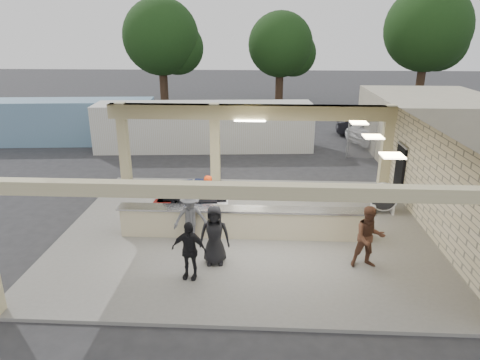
# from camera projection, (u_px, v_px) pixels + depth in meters

# --- Properties ---
(ground) EXTENTS (120.00, 120.00, 0.00)m
(ground) POSITION_uv_depth(u_px,v_px,m) (245.00, 232.00, 14.46)
(ground) COLOR #29292C
(ground) RESTS_ON ground
(pavilion) EXTENTS (12.01, 10.00, 3.55)m
(pavilion) POSITION_uv_depth(u_px,v_px,m) (252.00, 188.00, 14.63)
(pavilion) COLOR slate
(pavilion) RESTS_ON ground
(baggage_counter) EXTENTS (8.20, 0.58, 0.98)m
(baggage_counter) POSITION_uv_depth(u_px,v_px,m) (245.00, 222.00, 13.79)
(baggage_counter) COLOR beige
(baggage_counter) RESTS_ON pavilion
(luggage_cart) EXTENTS (2.63, 1.74, 1.48)m
(luggage_cart) POSITION_uv_depth(u_px,v_px,m) (190.00, 199.00, 14.77)
(luggage_cart) COLOR white
(luggage_cart) RESTS_ON pavilion
(drum_fan) EXTENTS (1.06, 0.63, 1.11)m
(drum_fan) POSITION_uv_depth(u_px,v_px,m) (384.00, 197.00, 15.56)
(drum_fan) COLOR white
(drum_fan) RESTS_ON pavilion
(baggage_handler) EXTENTS (0.63, 0.69, 1.67)m
(baggage_handler) POSITION_uv_depth(u_px,v_px,m) (207.00, 198.00, 14.82)
(baggage_handler) COLOR #FC3C0D
(baggage_handler) RESTS_ON pavilion
(passenger_a) EXTENTS (0.92, 0.47, 1.82)m
(passenger_a) POSITION_uv_depth(u_px,v_px,m) (369.00, 237.00, 11.88)
(passenger_a) COLOR brown
(passenger_a) RESTS_ON pavilion
(passenger_b) EXTENTS (1.00, 0.48, 1.64)m
(passenger_b) POSITION_uv_depth(u_px,v_px,m) (189.00, 250.00, 11.38)
(passenger_b) COLOR black
(passenger_b) RESTS_ON pavilion
(passenger_c) EXTENTS (1.13, 0.68, 1.66)m
(passenger_c) POSITION_uv_depth(u_px,v_px,m) (191.00, 218.00, 13.29)
(passenger_c) COLOR #54555A
(passenger_c) RESTS_ON pavilion
(passenger_d) EXTENTS (0.88, 0.42, 1.76)m
(passenger_d) POSITION_uv_depth(u_px,v_px,m) (215.00, 235.00, 12.08)
(passenger_d) COLOR black
(passenger_d) RESTS_ON pavilion
(car_white_a) EXTENTS (5.43, 3.97, 1.41)m
(car_white_a) POSITION_uv_depth(u_px,v_px,m) (390.00, 133.00, 25.17)
(car_white_a) COLOR white
(car_white_a) RESTS_ON ground
(car_white_b) EXTENTS (5.24, 2.44, 1.60)m
(car_white_b) POSITION_uv_depth(u_px,v_px,m) (480.00, 130.00, 25.42)
(car_white_b) COLOR white
(car_white_b) RESTS_ON ground
(car_dark) EXTENTS (3.93, 1.73, 1.27)m
(car_dark) POSITION_uv_depth(u_px,v_px,m) (367.00, 126.00, 27.22)
(car_dark) COLOR black
(car_dark) RESTS_ON ground
(container_white) EXTENTS (12.16, 3.35, 2.60)m
(container_white) POSITION_uv_depth(u_px,v_px,m) (205.00, 126.00, 24.01)
(container_white) COLOR silver
(container_white) RESTS_ON ground
(container_blue) EXTENTS (9.99, 3.23, 2.55)m
(container_blue) POSITION_uv_depth(u_px,v_px,m) (69.00, 122.00, 25.39)
(container_blue) COLOR #698CA8
(container_blue) RESTS_ON ground
(fence) EXTENTS (12.06, 0.06, 2.03)m
(fence) POSITION_uv_depth(u_px,v_px,m) (465.00, 140.00, 22.04)
(fence) COLOR gray
(fence) RESTS_ON ground
(tree_left) EXTENTS (6.60, 6.30, 9.00)m
(tree_left) POSITION_uv_depth(u_px,v_px,m) (165.00, 40.00, 35.71)
(tree_left) COLOR #382619
(tree_left) RESTS_ON ground
(tree_mid) EXTENTS (6.00, 5.60, 8.00)m
(tree_mid) POSITION_uv_depth(u_px,v_px,m) (284.00, 47.00, 37.31)
(tree_mid) COLOR #382619
(tree_mid) RESTS_ON ground
(tree_right) EXTENTS (7.20, 7.00, 10.00)m
(tree_right) POSITION_uv_depth(u_px,v_px,m) (430.00, 32.00, 35.36)
(tree_right) COLOR #382619
(tree_right) RESTS_ON ground
(adjacent_building) EXTENTS (6.00, 8.00, 3.20)m
(adjacent_building) POSITION_uv_depth(u_px,v_px,m) (430.00, 125.00, 22.87)
(adjacent_building) COLOR #B5AC90
(adjacent_building) RESTS_ON ground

